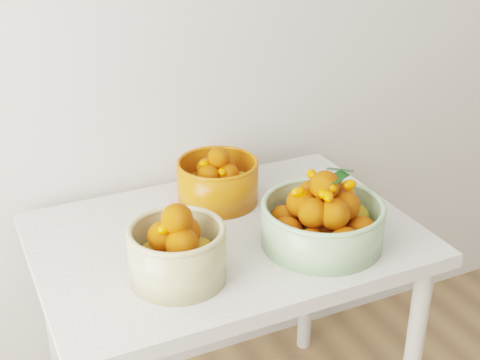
# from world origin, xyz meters

# --- Properties ---
(table) EXTENTS (1.00, 0.70, 0.75)m
(table) POSITION_xyz_m (-0.30, 1.60, 0.65)
(table) COLOR silver
(table) RESTS_ON ground
(bowl_cream) EXTENTS (0.31, 0.31, 0.20)m
(bowl_cream) POSITION_xyz_m (-0.49, 1.46, 0.83)
(bowl_cream) COLOR tan
(bowl_cream) RESTS_ON table
(bowl_green) EXTENTS (0.38, 0.38, 0.20)m
(bowl_green) POSITION_xyz_m (-0.10, 1.45, 0.82)
(bowl_green) COLOR #90BA83
(bowl_green) RESTS_ON table
(bowl_orange) EXTENTS (0.27, 0.27, 0.17)m
(bowl_orange) POSITION_xyz_m (-0.25, 1.78, 0.82)
(bowl_orange) COLOR #C6500B
(bowl_orange) RESTS_ON table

